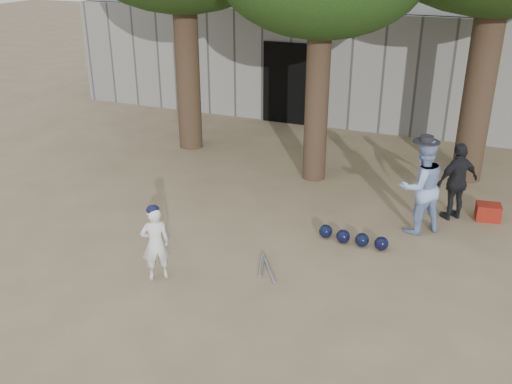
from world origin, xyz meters
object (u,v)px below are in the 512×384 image
at_px(spectator_blue, 421,187).
at_px(spectator_dark, 457,182).
at_px(red_bag, 488,212).
at_px(boy_player, 155,243).

bearing_deg(spectator_blue, spectator_dark, -164.93).
xyz_separation_m(spectator_blue, red_bag, (1.13, 0.94, -0.68)).
bearing_deg(red_bag, boy_player, -138.36).
distance_m(boy_player, spectator_dark, 5.44).
bearing_deg(boy_player, red_bag, -177.98).
bearing_deg(boy_player, spectator_blue, -177.33).
relative_size(spectator_blue, spectator_dark, 1.16).
relative_size(spectator_dark, red_bag, 3.41).
relative_size(boy_player, spectator_dark, 0.80).
bearing_deg(spectator_dark, boy_player, 0.36).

